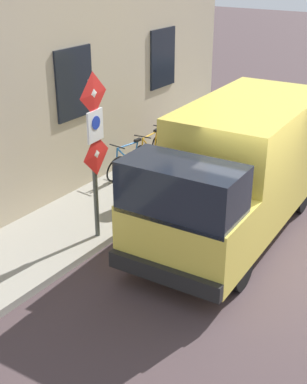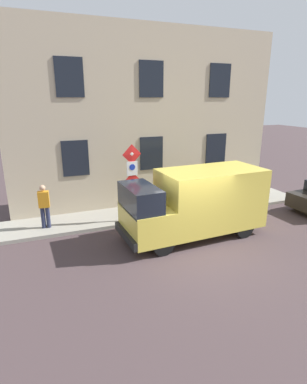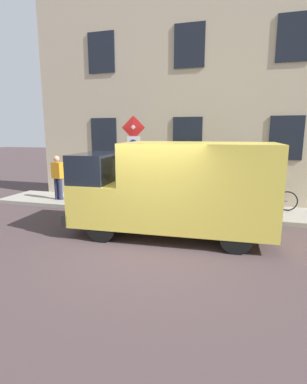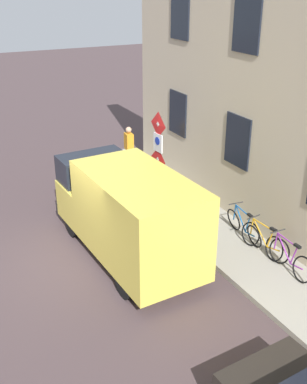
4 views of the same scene
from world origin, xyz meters
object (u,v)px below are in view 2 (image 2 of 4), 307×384
sign_post_stacked (132,175)px  bicycle_orange (196,194)px  delivery_van (196,202)px  pedestrian (44,205)px  bicycle_purple (212,192)px  bicycle_blue (180,196)px  litter_bin (169,204)px

sign_post_stacked → bicycle_orange: 4.15m
delivery_van → pedestrian: (2.44, 5.23, -0.26)m
bicycle_purple → bicycle_orange: (-0.00, 0.89, 0.00)m
bicycle_purple → bicycle_blue: same height
bicycle_orange → sign_post_stacked: bearing=13.5°
bicycle_orange → pedestrian: bearing=0.2°
sign_post_stacked → bicycle_blue: sign_post_stacked is taller
bicycle_purple → pedestrian: 7.94m
pedestrian → litter_bin: size_ratio=1.91×
sign_post_stacked → bicycle_purple: size_ratio=1.77×
delivery_van → bicycle_orange: bearing=-122.1°
pedestrian → sign_post_stacked: bearing=86.4°
sign_post_stacked → bicycle_orange: size_ratio=1.77×
delivery_van → bicycle_purple: (3.16, -2.66, -0.82)m
bicycle_blue → pedestrian: (-0.71, 6.10, 0.56)m
bicycle_purple → sign_post_stacked: bearing=17.0°
delivery_van → bicycle_orange: (3.15, -1.77, -0.82)m
bicycle_purple → litter_bin: bearing=22.7°
bicycle_blue → sign_post_stacked: bearing=29.4°
bicycle_blue → litter_bin: 1.54m
sign_post_stacked → litter_bin: 2.24m
sign_post_stacked → bicycle_purple: bearing=-74.5°
delivery_van → bicycle_orange: 3.71m
bicycle_orange → pedestrian: 7.05m
delivery_van → litter_bin: size_ratio=6.03×
sign_post_stacked → bicycle_blue: size_ratio=1.76×
bicycle_purple → bicycle_blue: (0.00, 1.79, 0.00)m
bicycle_orange → bicycle_purple: bearing=174.4°
delivery_van → bicycle_purple: size_ratio=3.16×
sign_post_stacked → litter_bin: (0.15, -1.66, -1.50)m
bicycle_orange → bicycle_blue: bearing=-5.7°
sign_post_stacked → pedestrian: sign_post_stacked is taller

